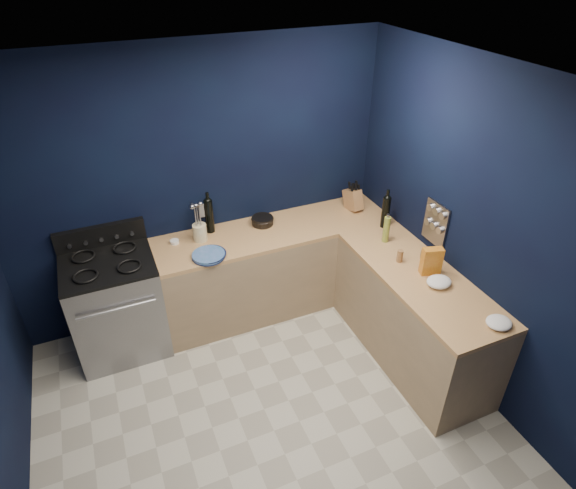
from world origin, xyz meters
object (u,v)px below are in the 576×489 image
utensil_crock (200,232)px  crouton_bag (431,261)px  gas_range (118,307)px  plate_stack (209,255)px  knife_block (353,200)px

utensil_crock → crouton_bag: crouton_bag is taller
gas_range → utensil_crock: utensil_crock is taller
gas_range → utensil_crock: 0.99m
plate_stack → crouton_bag: bearing=-30.4°
utensil_crock → crouton_bag: 2.04m
gas_range → crouton_bag: bearing=-25.0°
plate_stack → knife_block: (1.58, 0.27, 0.08)m
gas_range → knife_block: 2.47m
plate_stack → utensil_crock: utensil_crock is taller
gas_range → utensil_crock: size_ratio=5.76×
utensil_crock → knife_block: bearing=-1.2°
plate_stack → utensil_crock: bearing=88.6°
gas_range → plate_stack: bearing=-13.0°
knife_block → utensil_crock: bearing=172.3°
gas_range → plate_stack: 0.96m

